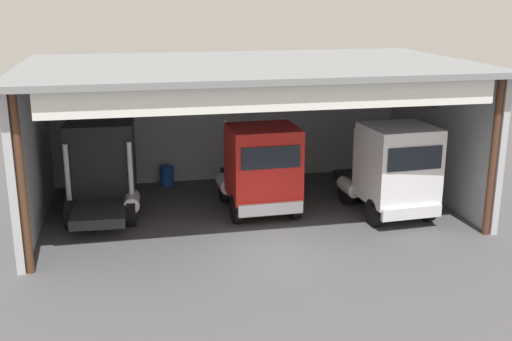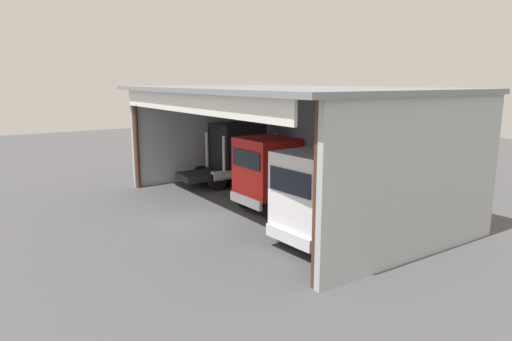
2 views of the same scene
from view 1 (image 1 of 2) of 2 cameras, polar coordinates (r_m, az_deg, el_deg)
ground_plane at (r=20.30m, az=1.84°, el=-7.59°), size 80.00×80.00×0.00m
workshop_shed at (r=24.27m, az=-1.12°, el=6.01°), size 16.22×9.64×5.69m
truck_black_right_bay at (r=24.11m, az=-13.90°, el=0.46°), size 2.67×5.02×3.54m
truck_red_center_left_bay at (r=23.32m, az=0.38°, el=0.22°), size 2.72×5.22×3.50m
truck_white_center_right_bay at (r=23.59m, az=12.38°, el=0.11°), size 2.77×5.39×3.52m
oil_drum at (r=27.47m, az=-8.16°, el=-0.47°), size 0.58×0.58×0.88m
tool_cart at (r=27.82m, az=3.30°, el=0.00°), size 0.90×0.60×1.00m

